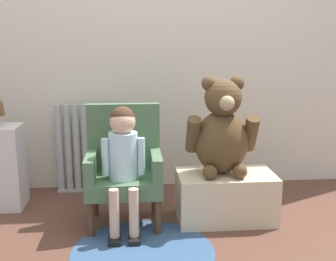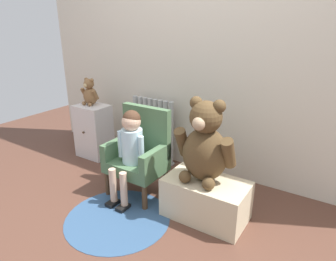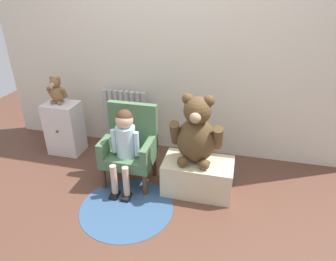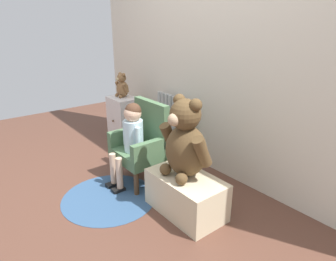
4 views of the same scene
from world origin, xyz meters
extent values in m
plane|color=brown|center=(0.00, 0.00, 0.00)|extent=(6.00, 6.00, 0.00)
cube|color=beige|center=(0.00, 1.11, 1.20)|extent=(3.80, 0.05, 2.40)
cylinder|color=#A6AAAB|center=(-0.72, 0.99, 0.34)|extent=(0.05, 0.05, 0.64)
cylinder|color=#A6AAAB|center=(-0.65, 0.99, 0.34)|extent=(0.05, 0.05, 0.64)
cylinder|color=#A6AAAB|center=(-0.59, 0.99, 0.34)|extent=(0.05, 0.05, 0.64)
cylinder|color=#A6AAAB|center=(-0.53, 0.99, 0.34)|extent=(0.05, 0.05, 0.64)
cylinder|color=#A6AAAB|center=(-0.47, 0.99, 0.34)|extent=(0.05, 0.05, 0.64)
cylinder|color=#A6AAAB|center=(-0.41, 0.99, 0.34)|extent=(0.05, 0.05, 0.64)
cylinder|color=#A6AAAB|center=(-0.34, 0.99, 0.34)|extent=(0.05, 0.05, 0.64)
cylinder|color=#A6AAAB|center=(-0.28, 0.99, 0.34)|extent=(0.05, 0.05, 0.64)
cube|color=#A6AAAB|center=(-0.50, 0.99, 0.01)|extent=(0.50, 0.05, 0.02)
cube|color=silver|center=(-1.10, 0.73, 0.28)|extent=(0.35, 0.26, 0.56)
sphere|color=#4C3823|center=(-1.10, 0.59, 0.31)|extent=(0.02, 0.02, 0.02)
cube|color=#496B47|center=(-0.24, 0.38, 0.26)|extent=(0.45, 0.37, 0.10)
cube|color=#496B47|center=(-0.24, 0.53, 0.52)|extent=(0.45, 0.06, 0.42)
cube|color=#496B47|center=(-0.43, 0.38, 0.38)|extent=(0.06, 0.37, 0.14)
cube|color=#496B47|center=(-0.04, 0.38, 0.38)|extent=(0.06, 0.37, 0.14)
cylinder|color=#4C331E|center=(-0.43, 0.23, 0.11)|extent=(0.04, 0.04, 0.21)
cylinder|color=#4C331E|center=(-0.04, 0.23, 0.11)|extent=(0.04, 0.04, 0.21)
cylinder|color=#4C331E|center=(-0.43, 0.53, 0.11)|extent=(0.04, 0.04, 0.21)
cylinder|color=#4C331E|center=(-0.04, 0.53, 0.11)|extent=(0.04, 0.04, 0.21)
cylinder|color=silver|center=(-0.24, 0.34, 0.45)|extent=(0.17, 0.17, 0.28)
sphere|color=#D8AD8E|center=(-0.24, 0.34, 0.65)|extent=(0.15, 0.15, 0.15)
sphere|color=#472D1E|center=(-0.24, 0.34, 0.67)|extent=(0.14, 0.14, 0.14)
cylinder|color=#D8AD8E|center=(-0.29, 0.15, 0.17)|extent=(0.06, 0.06, 0.28)
cube|color=black|center=(-0.29, 0.13, 0.01)|extent=(0.07, 0.11, 0.03)
cylinder|color=#D8AD8E|center=(-0.18, 0.15, 0.17)|extent=(0.06, 0.06, 0.28)
cube|color=black|center=(-0.18, 0.13, 0.01)|extent=(0.07, 0.11, 0.03)
cylinder|color=silver|center=(-0.34, 0.32, 0.45)|extent=(0.04, 0.04, 0.22)
cylinder|color=silver|center=(-0.13, 0.32, 0.45)|extent=(0.04, 0.04, 0.22)
cube|color=beige|center=(0.40, 0.40, 0.15)|extent=(0.60, 0.35, 0.30)
ellipsoid|color=brown|center=(0.37, 0.42, 0.50)|extent=(0.33, 0.29, 0.39)
sphere|color=brown|center=(0.37, 0.40, 0.78)|extent=(0.23, 0.23, 0.23)
sphere|color=tan|center=(0.37, 0.30, 0.76)|extent=(0.09, 0.09, 0.09)
sphere|color=brown|center=(0.28, 0.42, 0.86)|extent=(0.09, 0.09, 0.09)
sphere|color=brown|center=(0.45, 0.42, 0.86)|extent=(0.09, 0.09, 0.09)
cylinder|color=brown|center=(0.19, 0.40, 0.56)|extent=(0.08, 0.17, 0.24)
cylinder|color=brown|center=(0.54, 0.40, 0.56)|extent=(0.08, 0.17, 0.24)
sphere|color=brown|center=(0.27, 0.30, 0.35)|extent=(0.09, 0.09, 0.09)
sphere|color=brown|center=(0.46, 0.30, 0.35)|extent=(0.09, 0.09, 0.09)
ellipsoid|color=brown|center=(-1.12, 0.76, 0.65)|extent=(0.15, 0.13, 0.18)
sphere|color=brown|center=(-1.12, 0.75, 0.78)|extent=(0.10, 0.10, 0.10)
sphere|color=tan|center=(-1.12, 0.70, 0.77)|extent=(0.04, 0.04, 0.04)
sphere|color=brown|center=(-1.16, 0.76, 0.82)|extent=(0.04, 0.04, 0.04)
sphere|color=brown|center=(-1.08, 0.76, 0.82)|extent=(0.04, 0.04, 0.04)
cylinder|color=brown|center=(-1.21, 0.75, 0.68)|extent=(0.04, 0.08, 0.11)
cylinder|color=brown|center=(-1.04, 0.75, 0.68)|extent=(0.04, 0.08, 0.11)
sphere|color=brown|center=(-1.16, 0.70, 0.58)|extent=(0.04, 0.04, 0.04)
sphere|color=brown|center=(-1.08, 0.70, 0.58)|extent=(0.04, 0.04, 0.04)
cylinder|color=#304F73|center=(-0.14, 0.02, 0.00)|extent=(0.78, 0.78, 0.01)
camera|label=1|loc=(-0.19, -2.07, 1.13)|focal=45.00mm
camera|label=2|loc=(1.19, -1.35, 1.39)|focal=32.00mm
camera|label=3|loc=(0.66, -1.77, 1.73)|focal=32.00mm
camera|label=4|loc=(1.86, -0.93, 1.40)|focal=32.00mm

